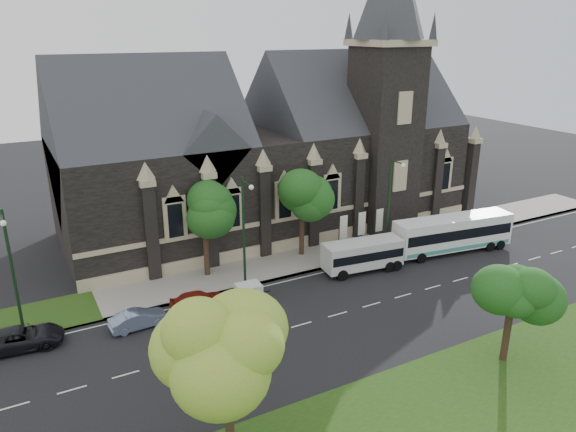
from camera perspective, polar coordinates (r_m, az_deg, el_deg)
ground at (r=39.29m, az=5.30°, el=-10.37°), size 160.00×160.00×0.00m
sidewalk at (r=46.56m, az=-1.16°, el=-5.24°), size 80.00×5.00×0.15m
museum at (r=54.15m, az=-0.89°, el=7.29°), size 40.00×17.70×29.90m
tree_park_near at (r=24.55m, az=-6.31°, el=-12.68°), size 4.42×4.42×8.56m
tree_park_east at (r=34.97m, az=22.78°, el=-7.31°), size 3.40×3.40×6.28m
tree_walk_right at (r=46.98m, az=1.61°, el=2.46°), size 4.08×4.08×7.80m
tree_walk_left at (r=43.41m, az=-8.76°, el=0.70°), size 3.91×3.91×7.64m
street_lamp_near at (r=48.05m, az=10.81°, el=1.63°), size 0.36×1.88×9.00m
street_lamp_mid at (r=41.05m, az=-4.63°, el=-1.14°), size 0.36×1.88×9.00m
street_lamp_far at (r=38.11m, az=-27.28°, el=-4.99°), size 0.36×1.88×9.00m
banner_flag_left at (r=48.26m, az=5.75°, el=-1.47°), size 0.90×0.10×4.00m
banner_flag_center at (r=49.35m, az=7.68°, el=-1.08°), size 0.90×0.10×4.00m
banner_flag_right at (r=50.49m, az=9.53°, el=-0.70°), size 0.90×0.10×4.00m
tour_coach at (r=51.09m, az=17.12°, el=-1.74°), size 11.67×3.95×3.34m
shuttle_bus at (r=45.55m, az=7.97°, el=-4.01°), size 7.05×3.12×2.64m
box_trailer at (r=40.56m, az=-4.21°, el=-8.04°), size 2.69×1.58×1.42m
sedan at (r=38.66m, az=-15.63°, el=-10.51°), size 3.98×1.64×1.28m
car_far_red at (r=40.13m, az=-9.58°, el=-8.79°), size 4.15×1.93×1.38m
car_far_black at (r=39.04m, az=-26.49°, el=-11.53°), size 5.35×2.91×1.42m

